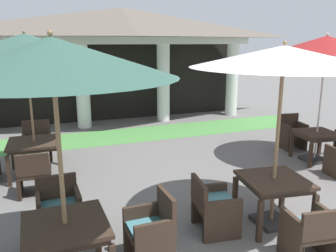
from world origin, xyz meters
TOP-DOWN VIEW (x-y plane):
  - background_pavilion at (0.00, 9.46)m, footprint 9.48×2.42m
  - lawn_strip at (0.00, 7.82)m, footprint 11.28×1.67m
  - patio_table_near_foreground at (0.44, 1.99)m, footprint 1.04×1.04m
  - patio_umbrella_near_foreground at (0.44, 1.99)m, footprint 2.62×2.62m
  - patio_chair_near_foreground_south at (0.31, 1.06)m, footprint 0.65×0.58m
  - patio_chair_near_foreground_west at (-0.50, 2.13)m, footprint 0.66×0.71m
  - patio_table_mid_left at (3.22, 4.03)m, footprint 0.97×0.97m
  - patio_umbrella_mid_left at (3.22, 4.03)m, footprint 2.50×2.50m
  - patio_chair_mid_left_north at (3.38, 5.02)m, footprint 0.62×0.62m
  - patio_table_mid_right at (-2.91, 5.44)m, footprint 1.08×1.08m
  - patio_umbrella_mid_right at (-2.91, 5.44)m, footprint 2.36×2.36m
  - patio_chair_mid_right_south at (-2.95, 4.41)m, footprint 0.60×0.55m
  - patio_chair_mid_right_north at (-2.87, 6.48)m, footprint 0.66×0.55m
  - patio_table_far_back at (-2.61, 1.75)m, footprint 0.94×0.94m
  - patio_umbrella_far_back at (-2.61, 1.75)m, footprint 2.57×2.57m
  - patio_chair_far_back_east at (-1.58, 1.77)m, footprint 0.54×0.56m
  - patio_chair_far_back_north at (-2.62, 2.77)m, footprint 0.60×0.54m

SIDE VIEW (x-z plane):
  - lawn_strip at x=0.00m, z-range 0.00..0.01m
  - patio_chair_near_foreground_south at x=0.31m, z-range -0.01..0.78m
  - patio_chair_near_foreground_west at x=-0.50m, z-range -0.01..0.80m
  - patio_chair_mid_right_south at x=-2.95m, z-range -0.02..0.82m
  - patio_chair_mid_right_north at x=-2.87m, z-range -0.04..0.87m
  - patio_chair_far_back_east at x=-1.58m, z-range -0.04..0.87m
  - patio_chair_mid_left_north at x=3.38m, z-range -0.03..0.86m
  - patio_chair_far_back_north at x=-2.62m, z-range -0.01..0.85m
  - patio_table_mid_left at x=3.22m, z-range 0.25..0.95m
  - patio_table_near_foreground at x=0.44m, z-range 0.27..1.02m
  - patio_table_mid_right at x=-2.91m, z-range 0.28..1.01m
  - patio_table_far_back at x=-2.61m, z-range 0.27..1.02m
  - patio_umbrella_near_foreground at x=0.44m, z-range 1.14..3.88m
  - patio_umbrella_far_back at x=-2.61m, z-range 1.14..3.99m
  - patio_umbrella_mid_left at x=3.22m, z-range 1.18..4.11m
  - patio_umbrella_mid_right at x=-2.91m, z-range 1.21..4.16m
  - background_pavilion at x=0.00m, z-range 1.00..4.79m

